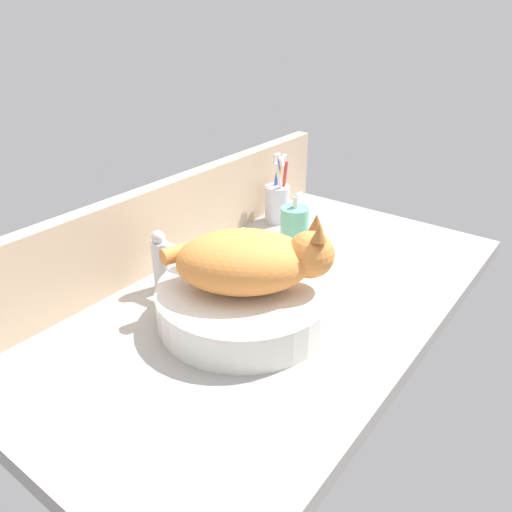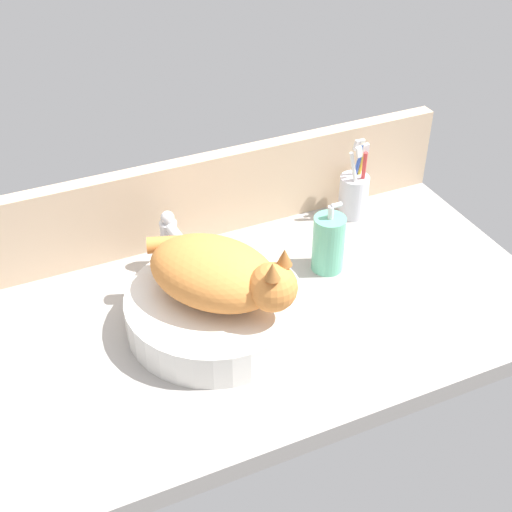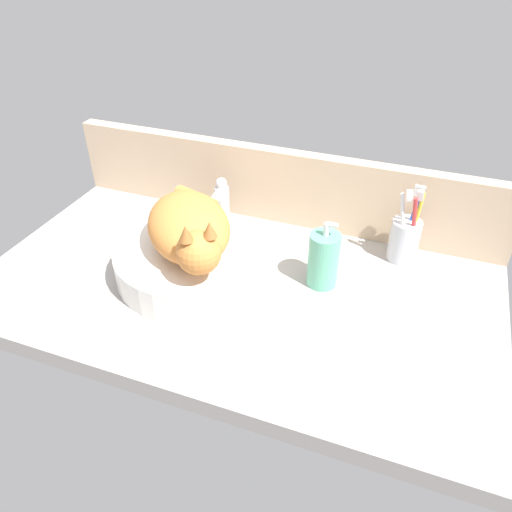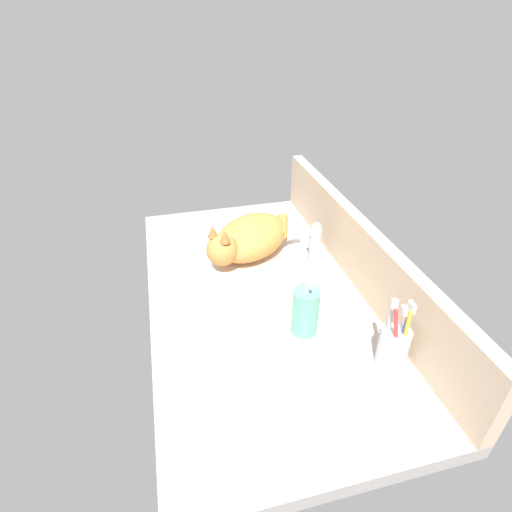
# 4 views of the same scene
# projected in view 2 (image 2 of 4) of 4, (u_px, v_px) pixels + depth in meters

# --- Properties ---
(ground_plane) EXTENTS (1.12, 0.62, 0.04)m
(ground_plane) POSITION_uv_depth(u_px,v_px,m) (265.00, 317.00, 1.40)
(ground_plane) COLOR #9E9993
(backsplash_panel) EXTENTS (1.12, 0.04, 0.19)m
(backsplash_panel) POSITION_uv_depth(u_px,v_px,m) (209.00, 195.00, 1.55)
(backsplash_panel) COLOR #CCAD8C
(backsplash_panel) RESTS_ON ground_plane
(sink_basin) EXTENTS (0.33, 0.33, 0.07)m
(sink_basin) POSITION_uv_depth(u_px,v_px,m) (216.00, 311.00, 1.33)
(sink_basin) COLOR silver
(sink_basin) RESTS_ON ground_plane
(cat) EXTENTS (0.29, 0.30, 0.14)m
(cat) POSITION_uv_depth(u_px,v_px,m) (221.00, 274.00, 1.27)
(cat) COLOR orange
(cat) RESTS_ON sink_basin
(faucet) EXTENTS (0.04, 0.12, 0.14)m
(faucet) POSITION_uv_depth(u_px,v_px,m) (171.00, 240.00, 1.45)
(faucet) COLOR silver
(faucet) RESTS_ON ground_plane
(soap_dispenser) EXTENTS (0.07, 0.07, 0.16)m
(soap_dispenser) POSITION_uv_depth(u_px,v_px,m) (328.00, 243.00, 1.46)
(soap_dispenser) COLOR #60B793
(soap_dispenser) RESTS_ON ground_plane
(toothbrush_cup) EXTENTS (0.07, 0.07, 0.19)m
(toothbrush_cup) POSITION_uv_depth(u_px,v_px,m) (354.00, 194.00, 1.63)
(toothbrush_cup) COLOR silver
(toothbrush_cup) RESTS_ON ground_plane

